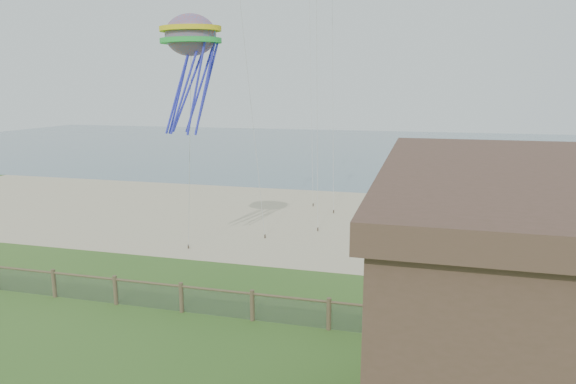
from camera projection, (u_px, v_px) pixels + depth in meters
name	position (u px, v px, depth m)	size (l,w,h in m)	color
sand_beach	(328.00, 220.00, 35.09)	(72.00, 20.00, 0.02)	#C5B28E
ocean	(381.00, 149.00, 76.79)	(160.00, 68.00, 0.02)	slate
chainlink_fence	(252.00, 307.00, 19.82)	(36.20, 0.20, 1.25)	#4D402B
octopus_kite	(192.00, 70.00, 23.62)	(2.95, 2.08, 6.07)	#D94322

